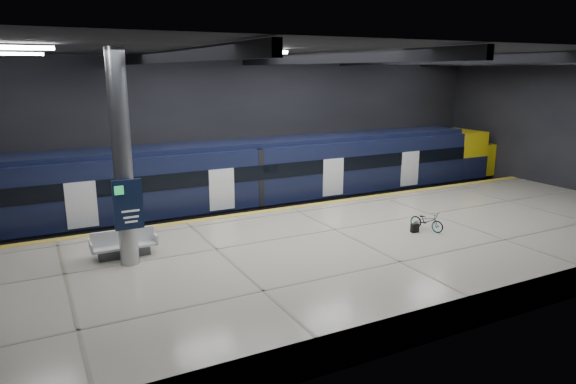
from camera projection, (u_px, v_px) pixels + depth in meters
ground at (322, 248)px, 21.63m from camera, size 30.00×30.00×0.00m
room_shell at (324, 111)px, 20.30m from camera, size 30.10×16.10×8.05m
platform at (356, 254)px, 19.34m from camera, size 30.00×11.00×1.10m
safety_strip at (291, 207)px, 23.75m from camera, size 30.00×0.40×0.01m
rails at (266, 214)px, 26.36m from camera, size 30.00×1.52×0.16m
train at (299, 173)px, 26.75m from camera, size 29.40×2.84×3.79m
bench at (124, 247)px, 17.50m from camera, size 2.18×0.93×0.95m
bicycle at (427, 221)px, 20.33m from camera, size 0.93×1.52×0.75m
pannier_bag at (415, 228)px, 20.10m from camera, size 0.32×0.21×0.35m
info_column at (123, 163)px, 16.12m from camera, size 0.90×0.78×6.90m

